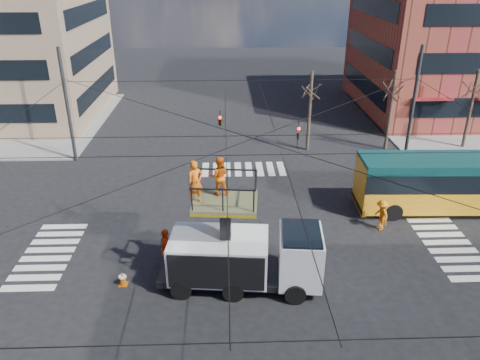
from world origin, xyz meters
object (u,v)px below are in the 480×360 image
traffic_cone (123,278)px  city_bus (461,183)px  utility_truck (244,246)px  worker_ground (166,248)px  flagger (381,215)px

traffic_cone → city_bus: bearing=19.5°
utility_truck → city_bus: utility_truck is taller
traffic_cone → worker_ground: worker_ground is taller
utility_truck → city_bus: bearing=32.8°
utility_truck → traffic_cone: bearing=-175.4°
worker_ground → flagger: 11.41m
utility_truck → worker_ground: (-3.58, 1.47, -1.01)m
utility_truck → flagger: 8.73m
traffic_cone → flagger: (12.81, 4.32, 0.53)m
worker_ground → city_bus: bearing=-67.3°
city_bus → flagger: (-5.07, -2.01, -0.86)m
utility_truck → city_bus: 14.06m
worker_ground → flagger: bearing=-69.5°
city_bus → traffic_cone: bearing=-158.8°
flagger → utility_truck: bearing=-70.8°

